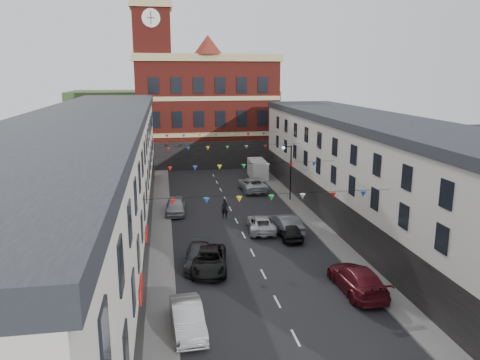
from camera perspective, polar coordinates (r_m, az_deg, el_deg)
ground at (r=36.31m, az=1.52°, el=-8.84°), size 160.00×160.00×0.00m
pavement_left at (r=37.58m, az=-9.56°, el=-8.13°), size 1.80×64.00×0.15m
pavement_right at (r=39.85m, az=10.84°, el=-6.94°), size 1.80×64.00×0.15m
terrace_left at (r=35.47m, az=-17.79°, el=-0.92°), size 8.40×56.00×10.70m
terrace_right at (r=39.59m, az=18.28°, el=-0.29°), size 8.40×56.00×9.70m
civic_building at (r=71.53m, az=-4.21°, el=8.64°), size 20.60×13.30×18.50m
clock_tower at (r=68.12m, az=-10.56°, el=13.97°), size 5.60×5.60×30.00m
distant_hill at (r=95.51m, az=-7.91°, el=7.74°), size 40.00×14.00×10.00m
street_lamp at (r=49.78m, az=5.94°, el=1.80°), size 1.10×0.36×6.00m
car_left_b at (r=26.04m, az=-6.42°, el=-16.37°), size 1.90×4.70×1.52m
car_left_c at (r=33.08m, az=-3.80°, el=-9.74°), size 3.03×5.52×1.46m
car_left_d at (r=33.85m, az=-5.05°, el=-9.30°), size 2.44×4.91×1.37m
car_left_e at (r=46.15m, az=-7.85°, el=-3.12°), size 2.18×4.77×1.59m
car_right_c at (r=30.89m, az=14.11°, el=-11.64°), size 2.39×5.71×1.65m
car_right_d at (r=39.18m, az=6.03°, el=-6.16°), size 1.70×4.10×1.39m
car_right_e at (r=40.51m, az=5.53°, el=-5.32°), size 2.21×5.12×1.64m
car_right_f at (r=54.44m, az=1.53°, el=-0.52°), size 2.91×5.87×1.60m
moving_car at (r=40.85m, az=2.61°, el=-5.30°), size 2.79×5.16×1.38m
white_van at (r=61.33m, az=2.16°, el=1.35°), size 2.15×5.25×2.30m
pedestrian at (r=44.29m, az=-1.86°, el=-3.51°), size 0.79×0.64×1.86m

